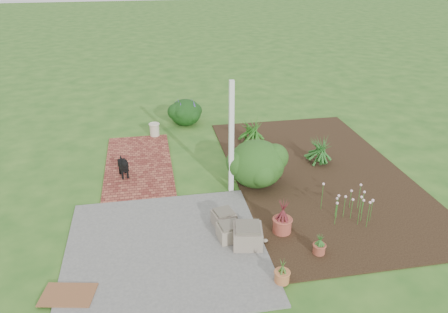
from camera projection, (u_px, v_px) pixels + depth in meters
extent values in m
plane|color=#27571B|center=(218.00, 194.00, 9.52)|extent=(80.00, 80.00, 0.00)
cube|color=#5C5B59|center=(166.00, 249.00, 7.76)|extent=(3.50, 3.50, 0.04)
cube|color=maroon|center=(139.00, 164.00, 10.79)|extent=(1.60, 3.50, 0.04)
cube|color=black|center=(318.00, 173.00, 10.37)|extent=(4.00, 7.00, 0.03)
cube|color=white|center=(231.00, 139.00, 9.12)|extent=(0.10, 0.10, 2.50)
cube|color=#736B58|center=(248.00, 236.00, 7.77)|extent=(0.59, 0.59, 0.34)
cube|color=gray|center=(229.00, 232.00, 7.94)|extent=(0.46, 0.46, 0.27)
cube|color=#7C6D5E|center=(224.00, 219.00, 8.35)|extent=(0.47, 0.47, 0.26)
cube|color=brown|center=(68.00, 295.00, 6.68)|extent=(0.88, 0.66, 0.02)
cube|color=black|center=(123.00, 165.00, 10.07)|extent=(0.26, 0.42, 0.17)
cylinder|color=black|center=(123.00, 175.00, 10.01)|extent=(0.05, 0.05, 0.19)
cylinder|color=black|center=(128.00, 174.00, 10.05)|extent=(0.05, 0.05, 0.19)
cylinder|color=black|center=(120.00, 170.00, 10.24)|extent=(0.05, 0.05, 0.19)
cylinder|color=black|center=(125.00, 169.00, 10.28)|extent=(0.05, 0.05, 0.19)
sphere|color=black|center=(125.00, 164.00, 9.81)|extent=(0.16, 0.16, 0.16)
cone|color=black|center=(121.00, 157.00, 10.18)|extent=(0.09, 0.13, 0.14)
cylinder|color=beige|center=(154.00, 130.00, 12.32)|extent=(0.30, 0.30, 0.35)
ellipsoid|color=#15360E|center=(257.00, 162.00, 9.66)|extent=(1.58, 1.58, 1.05)
cylinder|color=#9C4534|center=(282.00, 225.00, 8.15)|extent=(0.44, 0.44, 0.28)
cylinder|color=brown|center=(319.00, 249.00, 7.59)|extent=(0.26, 0.26, 0.18)
cylinder|color=#B1693B|center=(282.00, 277.00, 6.93)|extent=(0.25, 0.25, 0.20)
ellipsoid|color=black|center=(185.00, 112.00, 13.13)|extent=(0.94, 0.94, 0.80)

